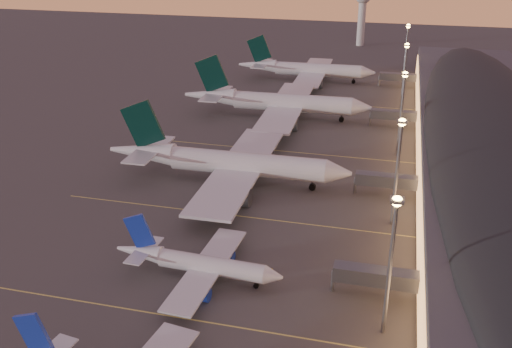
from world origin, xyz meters
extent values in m
plane|color=#403D3B|center=(0.00, 0.00, 0.00)|extent=(700.00, 700.00, 0.00)
cube|color=#172E9A|center=(-13.46, -25.02, 9.00)|extent=(7.14, 1.55, 8.43)
cylinder|color=silver|center=(2.67, 7.66, 3.28)|extent=(21.70, 4.65, 3.67)
cone|color=silver|center=(15.17, 7.09, 3.28)|extent=(3.64, 3.83, 3.67)
cone|color=silver|center=(-12.96, 8.38, 3.74)|extent=(9.89, 4.11, 3.67)
cube|color=silver|center=(1.63, 7.71, 2.64)|extent=(7.67, 31.16, 0.40)
cylinder|color=#172E9A|center=(2.63, 14.47, 1.40)|extent=(4.99, 2.97, 2.75)
cylinder|color=#172E9A|center=(2.01, 0.89, 1.40)|extent=(4.99, 2.97, 2.75)
cube|color=#172E9A|center=(-12.47, 8.36, 8.50)|extent=(6.74, 0.86, 7.96)
cube|color=silver|center=(-11.78, 8.33, 4.29)|extent=(3.98, 11.27, 0.26)
cylinder|color=black|center=(11.71, 7.25, 0.72)|extent=(0.31, 0.31, 1.45)
cylinder|color=black|center=(11.71, 7.25, 0.51)|extent=(1.06, 0.69, 1.03)
cylinder|color=black|center=(1.05, 10.31, 0.72)|extent=(0.31, 0.31, 1.45)
cylinder|color=black|center=(1.05, 10.31, 0.51)|extent=(1.06, 0.69, 1.03)
cylinder|color=black|center=(0.81, 5.18, 0.72)|extent=(0.31, 0.31, 1.45)
cylinder|color=black|center=(0.81, 5.18, 0.51)|extent=(1.06, 0.69, 1.03)
cylinder|color=silver|center=(-2.50, 53.74, 5.69)|extent=(41.87, 6.88, 6.32)
cone|color=silver|center=(21.76, 54.07, 5.69)|extent=(6.82, 6.41, 6.32)
cone|color=silver|center=(-32.83, 53.33, 6.48)|extent=(18.96, 6.57, 6.32)
cube|color=silver|center=(-4.52, 53.72, 4.58)|extent=(12.96, 61.24, 0.70)
cylinder|color=#575A5F|center=(-3.36, 67.17, 2.45)|extent=(9.50, 4.87, 4.74)
cylinder|color=#575A5F|center=(-3.00, 40.30, 2.45)|extent=(9.50, 4.87, 4.74)
cube|color=black|center=(-31.89, 53.35, 14.64)|extent=(12.48, 1.12, 14.02)
cube|color=silver|center=(-30.54, 53.36, 7.42)|extent=(7.04, 22.08, 0.44)
cylinder|color=black|center=(15.05, 53.98, 1.26)|extent=(0.51, 0.51, 2.53)
cylinder|color=black|center=(15.05, 53.98, 0.88)|extent=(1.78, 1.13, 1.77)
cylinder|color=black|center=(-5.93, 58.12, 1.26)|extent=(0.51, 0.51, 2.53)
cylinder|color=black|center=(-5.93, 58.12, 0.88)|extent=(1.78, 1.13, 1.77)
cylinder|color=black|center=(-5.81, 49.28, 1.26)|extent=(0.51, 0.51, 2.53)
cylinder|color=black|center=(-5.81, 49.28, 0.88)|extent=(1.78, 1.13, 1.77)
cylinder|color=silver|center=(-1.91, 113.08, 5.78)|extent=(42.63, 7.67, 6.42)
cone|color=silver|center=(22.73, 113.81, 5.78)|extent=(7.03, 6.62, 6.42)
cone|color=silver|center=(-32.71, 112.17, 6.58)|extent=(19.35, 6.98, 6.42)
cube|color=silver|center=(-3.96, 113.02, 4.65)|extent=(14.15, 62.39, 0.71)
cylinder|color=#575A5F|center=(-3.00, 126.71, 2.49)|extent=(9.72, 5.10, 4.81)
cylinder|color=#575A5F|center=(-2.19, 99.42, 2.49)|extent=(9.72, 5.10, 4.81)
cube|color=black|center=(-31.75, 112.20, 14.87)|extent=(12.69, 1.34, 14.25)
cube|color=silver|center=(-30.38, 112.24, 7.54)|extent=(7.50, 22.53, 0.45)
cylinder|color=black|center=(15.91, 113.61, 1.28)|extent=(0.53, 0.53, 2.57)
cylinder|color=black|center=(15.91, 113.61, 0.90)|extent=(1.83, 1.18, 1.80)
cylinder|color=black|center=(-5.47, 117.47, 1.28)|extent=(0.53, 0.53, 2.57)
cylinder|color=black|center=(-5.47, 117.47, 0.90)|extent=(1.83, 1.18, 1.80)
cylinder|color=black|center=(-5.20, 108.49, 1.28)|extent=(0.53, 0.53, 2.57)
cylinder|color=black|center=(-5.20, 108.49, 0.90)|extent=(1.83, 1.18, 1.80)
cylinder|color=silver|center=(-1.19, 169.08, 5.21)|extent=(38.36, 6.55, 5.78)
cone|color=silver|center=(21.02, 169.52, 5.21)|extent=(6.28, 5.91, 5.78)
cone|color=silver|center=(-28.94, 168.52, 5.93)|extent=(17.39, 6.13, 5.78)
cube|color=silver|center=(-3.04, 169.04, 4.19)|extent=(12.22, 56.12, 0.64)
cylinder|color=#575A5F|center=(-2.05, 181.36, 2.24)|extent=(8.72, 4.51, 4.34)
cylinder|color=#575A5F|center=(-1.56, 156.77, 2.24)|extent=(8.72, 4.51, 4.34)
cube|color=black|center=(-28.08, 168.54, 13.40)|extent=(11.42, 1.10, 12.83)
cube|color=silver|center=(-26.85, 168.56, 6.80)|extent=(6.57, 20.25, 0.40)
cylinder|color=black|center=(14.87, 169.40, 1.16)|extent=(0.47, 0.47, 2.31)
cylinder|color=black|center=(14.87, 169.40, 0.81)|extent=(1.64, 1.04, 1.62)
cylinder|color=black|center=(-4.35, 173.06, 1.16)|extent=(0.47, 0.47, 2.31)
cylinder|color=black|center=(-4.35, 173.06, 0.81)|extent=(1.64, 1.04, 1.62)
cylinder|color=black|center=(-4.19, 164.97, 1.16)|extent=(0.47, 0.47, 2.31)
cylinder|color=black|center=(-4.19, 164.97, 0.81)|extent=(1.64, 1.04, 1.62)
cube|color=#4A4A4F|center=(62.00, 72.50, 6.00)|extent=(40.00, 255.00, 12.00)
ellipsoid|color=black|center=(62.00, 72.50, 12.00)|extent=(39.00, 253.00, 10.92)
cube|color=#FFA85A|center=(41.80, 72.50, 5.00)|extent=(0.40, 244.80, 8.00)
cube|color=#575A5F|center=(34.00, 10.00, 4.50)|extent=(16.00, 3.20, 3.00)
cylinder|color=slate|center=(26.00, 10.00, 2.20)|extent=(0.70, 0.70, 4.40)
cube|color=#575A5F|center=(34.00, 55.00, 4.50)|extent=(16.00, 3.20, 3.00)
cylinder|color=slate|center=(26.00, 55.00, 2.20)|extent=(0.70, 0.70, 4.40)
cube|color=#575A5F|center=(34.00, 112.00, 4.50)|extent=(16.00, 3.20, 3.00)
cylinder|color=slate|center=(26.00, 112.00, 2.20)|extent=(0.70, 0.70, 4.40)
cube|color=#575A5F|center=(34.00, 168.00, 4.50)|extent=(16.00, 3.20, 3.00)
cylinder|color=slate|center=(26.00, 168.00, 2.20)|extent=(0.70, 0.70, 4.40)
cylinder|color=slate|center=(36.00, 0.00, 12.50)|extent=(0.70, 0.70, 25.00)
cube|color=slate|center=(36.00, 0.00, 25.20)|extent=(2.20, 2.20, 0.50)
sphere|color=#FFC054|center=(36.00, 0.00, 25.00)|extent=(1.80, 1.80, 1.80)
cylinder|color=slate|center=(36.00, 40.00, 12.50)|extent=(0.70, 0.70, 25.00)
cube|color=slate|center=(36.00, 40.00, 25.20)|extent=(2.20, 2.20, 0.50)
sphere|color=#FFC054|center=(36.00, 40.00, 25.00)|extent=(1.80, 1.80, 1.80)
cylinder|color=slate|center=(36.00, 85.00, 12.50)|extent=(0.70, 0.70, 25.00)
cube|color=slate|center=(36.00, 85.00, 25.20)|extent=(2.20, 2.20, 0.50)
sphere|color=#FFC054|center=(36.00, 85.00, 25.00)|extent=(1.80, 1.80, 1.80)
cylinder|color=slate|center=(36.00, 130.00, 12.50)|extent=(0.70, 0.70, 25.00)
cube|color=slate|center=(36.00, 130.00, 25.20)|extent=(2.20, 2.20, 0.50)
sphere|color=#FFC054|center=(36.00, 130.00, 25.00)|extent=(1.80, 1.80, 1.80)
cylinder|color=slate|center=(36.00, 175.00, 12.50)|extent=(0.70, 0.70, 25.00)
cube|color=slate|center=(36.00, 175.00, 25.20)|extent=(2.20, 2.20, 0.50)
sphere|color=#FFC054|center=(36.00, 175.00, 25.00)|extent=(1.80, 1.80, 1.80)
cylinder|color=silver|center=(10.00, 260.00, 13.00)|extent=(4.40, 4.40, 26.00)
cube|color=#D8C659|center=(0.00, -5.00, 0.01)|extent=(90.00, 0.36, 0.00)
cube|color=#D8C659|center=(0.00, 35.00, 0.01)|extent=(90.00, 0.36, 0.00)
cube|color=#D8C659|center=(0.00, 80.00, 0.01)|extent=(90.00, 0.36, 0.00)
cube|color=#D8C659|center=(0.00, 135.00, 0.01)|extent=(90.00, 0.36, 0.00)
cube|color=#BFA001|center=(12.49, 12.68, 0.50)|extent=(2.53, 2.03, 1.01)
cube|color=#575A5F|center=(10.94, 13.23, 0.37)|extent=(1.61, 1.55, 0.73)
cylinder|color=black|center=(13.50, 13.05, 0.20)|extent=(0.44, 0.29, 0.40)
cylinder|color=black|center=(13.04, 11.75, 0.20)|extent=(0.44, 0.29, 0.40)
cylinder|color=black|center=(11.94, 13.60, 0.20)|extent=(0.44, 0.29, 0.40)
cylinder|color=black|center=(11.48, 12.31, 0.20)|extent=(0.44, 0.29, 0.40)
camera|label=1|loc=(34.45, -81.83, 63.82)|focal=40.00mm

